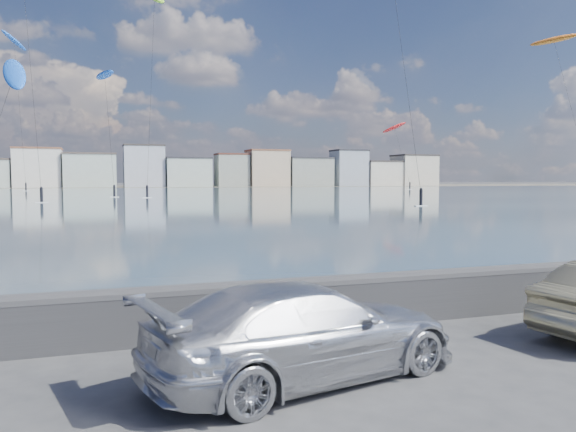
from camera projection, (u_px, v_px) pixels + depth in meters
name	position (u px, v px, depth m)	size (l,w,h in m)	color
ground	(310.00, 383.00, 8.29)	(700.00, 700.00, 0.00)	#333335
bay_water	(119.00, 196.00, 94.88)	(500.00, 177.00, 0.00)	#304555
far_shore_strip	(109.00, 187.00, 197.56)	(500.00, 60.00, 0.00)	#4C473D
seawall	(260.00, 305.00, 10.81)	(400.00, 0.36, 1.08)	#28282B
far_buildings	(114.00, 169.00, 184.31)	(240.79, 13.26, 14.60)	beige
car_silver	(305.00, 331.00, 8.47)	(2.04, 5.02, 1.46)	silver
kitesurfer_3	(105.00, 77.00, 99.95)	(4.22, 19.17, 22.04)	blue
kitesurfer_6	(13.00, 76.00, 58.96)	(5.30, 11.90, 16.70)	blue
kitesurfer_10	(395.00, 129.00, 160.94)	(7.84, 15.36, 19.73)	red
kitesurfer_11	(554.00, 41.00, 94.03)	(3.75, 15.10, 27.24)	orange
kitesurfer_14	(14.00, 42.00, 133.86)	(6.40, 12.01, 38.11)	blue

